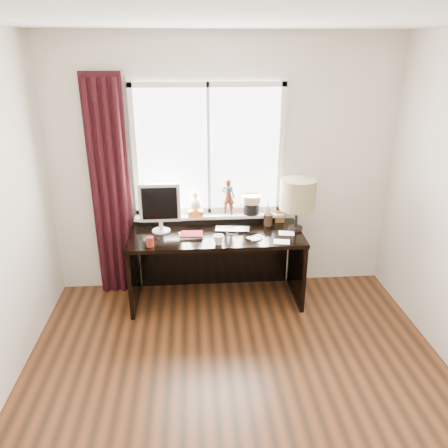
{
  "coord_description": "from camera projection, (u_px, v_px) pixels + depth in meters",
  "views": [
    {
      "loc": [
        -0.32,
        -2.3,
        2.45
      ],
      "look_at": [
        -0.05,
        1.25,
        1.0
      ],
      "focal_mm": 35.0,
      "sensor_mm": 36.0,
      "label": 1
    }
  ],
  "objects": [
    {
      "name": "floor",
      "position": [
        244.0,
        422.0,
        3.07
      ],
      "size": [
        3.5,
        4.0,
        0.0
      ],
      "primitive_type": "cube",
      "color": "#5F3016",
      "rests_on": "ground"
    },
    {
      "name": "ceiling",
      "position": [
        254.0,
        13.0,
        2.09
      ],
      "size": [
        3.5,
        4.0,
        0.0
      ],
      "primitive_type": "cube",
      "color": "white",
      "rests_on": "wall_back"
    },
    {
      "name": "wall_back",
      "position": [
        223.0,
        169.0,
        4.43
      ],
      "size": [
        3.5,
        0.0,
        2.6
      ],
      "primitive_type": "cube",
      "rotation": [
        1.57,
        0.0,
        0.0
      ],
      "color": "beige",
      "rests_on": "ground"
    },
    {
      "name": "laptop",
      "position": [
        233.0,
        229.0,
        4.34
      ],
      "size": [
        0.36,
        0.25,
        0.03
      ],
      "primitive_type": "imported",
      "rotation": [
        0.0,
        0.0,
        -0.12
      ],
      "color": "silver",
      "rests_on": "desk"
    },
    {
      "name": "mug",
      "position": [
        218.0,
        239.0,
        4.03
      ],
      "size": [
        0.12,
        0.13,
        0.1
      ],
      "primitive_type": "imported",
      "rotation": [
        0.0,
        0.0,
        1.1
      ],
      "color": "white",
      "rests_on": "desk"
    },
    {
      "name": "red_cup",
      "position": [
        150.0,
        242.0,
        3.99
      ],
      "size": [
        0.07,
        0.07,
        0.09
      ],
      "primitive_type": "cylinder",
      "color": "maroon",
      "rests_on": "desk"
    },
    {
      "name": "window",
      "position": [
        210.0,
        170.0,
        4.37
      ],
      "size": [
        1.52,
        0.21,
        1.4
      ],
      "color": "white",
      "rests_on": "ground"
    },
    {
      "name": "curtain",
      "position": [
        111.0,
        192.0,
        4.33
      ],
      "size": [
        0.38,
        0.09,
        2.25
      ],
      "color": "black",
      "rests_on": "floor"
    },
    {
      "name": "desk",
      "position": [
        216.0,
        251.0,
        4.47
      ],
      "size": [
        1.7,
        0.7,
        0.75
      ],
      "color": "black",
      "rests_on": "floor"
    },
    {
      "name": "monitor",
      "position": [
        160.0,
        205.0,
        4.22
      ],
      "size": [
        0.4,
        0.18,
        0.49
      ],
      "color": "beige",
      "rests_on": "desk"
    },
    {
      "name": "notebook_stack",
      "position": [
        191.0,
        235.0,
        4.21
      ],
      "size": [
        0.24,
        0.18,
        0.03
      ],
      "color": "beige",
      "rests_on": "desk"
    },
    {
      "name": "brush_holder",
      "position": [
        268.0,
        220.0,
        4.46
      ],
      "size": [
        0.09,
        0.09,
        0.25
      ],
      "color": "black",
      "rests_on": "desk"
    },
    {
      "name": "icon_frame",
      "position": [
        280.0,
        217.0,
        4.52
      ],
      "size": [
        0.1,
        0.03,
        0.13
      ],
      "color": "gold",
      "rests_on": "desk"
    },
    {
      "name": "table_lamp",
      "position": [
        298.0,
        195.0,
        4.24
      ],
      "size": [
        0.35,
        0.35,
        0.52
      ],
      "color": "black",
      "rests_on": "desk"
    },
    {
      "name": "loose_papers",
      "position": [
        275.0,
        237.0,
        4.19
      ],
      "size": [
        0.49,
        0.33,
        0.0
      ],
      "color": "white",
      "rests_on": "desk"
    },
    {
      "name": "desk_cables",
      "position": [
        249.0,
        233.0,
        4.29
      ],
      "size": [
        0.26,
        0.45,
        0.01
      ],
      "color": "black",
      "rests_on": "desk"
    }
  ]
}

